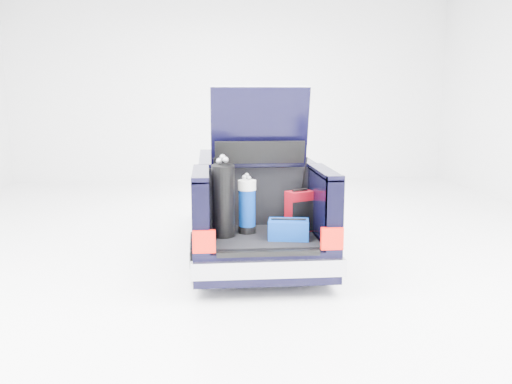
{
  "coord_description": "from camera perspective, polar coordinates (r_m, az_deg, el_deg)",
  "views": [
    {
      "loc": [
        -0.68,
        -8.13,
        2.36
      ],
      "look_at": [
        0.0,
        -0.5,
        0.99
      ],
      "focal_mm": 38.0,
      "sensor_mm": 36.0,
      "label": 1
    }
  ],
  "objects": [
    {
      "name": "ground",
      "position": [
        8.5,
        -0.3,
        -5.96
      ],
      "size": [
        14.0,
        14.0,
        0.0
      ],
      "primitive_type": "plane",
      "color": "white",
      "rests_on": "ground"
    },
    {
      "name": "car",
      "position": [
        8.44,
        -0.36,
        -1.37
      ],
      "size": [
        1.87,
        4.65,
        2.47
      ],
      "color": "black",
      "rests_on": "ground"
    },
    {
      "name": "red_suitcase",
      "position": [
        7.09,
        4.61,
        -2.05
      ],
      "size": [
        0.4,
        0.35,
        0.56
      ],
      "rotation": [
        0.0,
        0.0,
        0.43
      ],
      "color": "#6B030C",
      "rests_on": "car"
    },
    {
      "name": "black_golf_bag",
      "position": [
        6.75,
        -3.47,
        -0.91
      ],
      "size": [
        0.28,
        0.34,
        1.03
      ],
      "rotation": [
        0.0,
        0.0,
        -0.0
      ],
      "color": "black",
      "rests_on": "car"
    },
    {
      "name": "blue_golf_bag",
      "position": [
        6.97,
        -0.94,
        -1.48
      ],
      "size": [
        0.28,
        0.28,
        0.78
      ],
      "rotation": [
        0.0,
        0.0,
        -0.24
      ],
      "color": "black",
      "rests_on": "car"
    },
    {
      "name": "blue_duffel",
      "position": [
        6.74,
        3.44,
        -3.94
      ],
      "size": [
        0.54,
        0.4,
        0.26
      ],
      "rotation": [
        0.0,
        0.0,
        -0.17
      ],
      "color": "navy",
      "rests_on": "car"
    }
  ]
}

